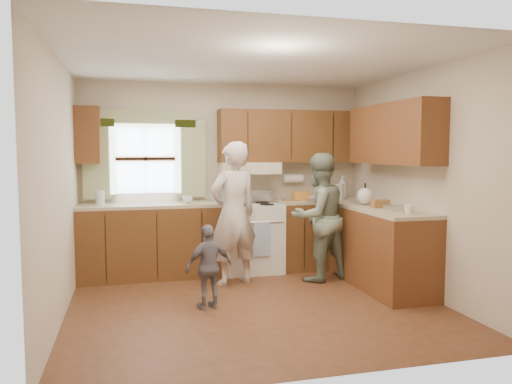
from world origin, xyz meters
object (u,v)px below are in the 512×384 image
object	(u,v)px
woman_left	(233,214)
child	(209,267)
woman_right	(319,217)
stove	(251,236)

from	to	relation	value
woman_left	child	size ratio (longest dim) A/B	1.99
woman_left	woman_right	xyz separation A→B (m)	(1.07, -0.06, -0.07)
woman_left	woman_right	bearing A→B (deg)	158.58
woman_left	child	bearing A→B (deg)	44.61
child	woman_left	bearing A→B (deg)	-133.04
stove	woman_right	size ratio (longest dim) A/B	0.68
stove	child	xyz separation A→B (m)	(-0.79, -1.42, -0.04)
woman_right	child	bearing A→B (deg)	10.10
woman_right	stove	bearing A→B (deg)	-60.00
child	woman_right	bearing A→B (deg)	-168.44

